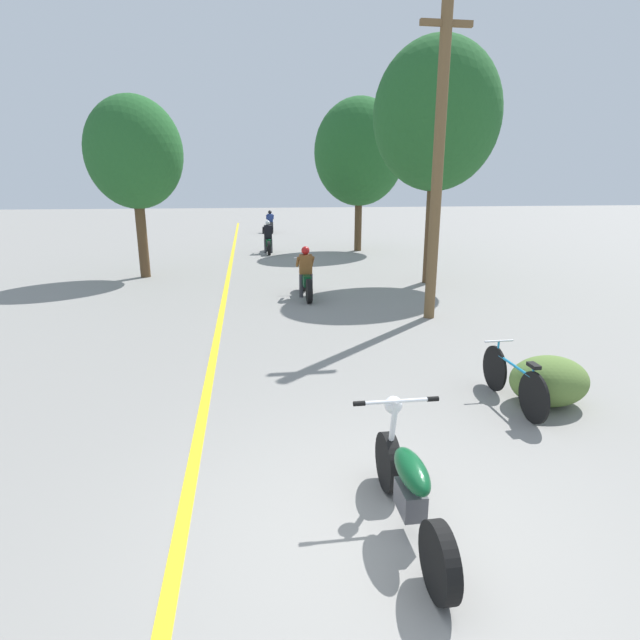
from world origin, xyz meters
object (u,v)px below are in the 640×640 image
object	(u,v)px
roadside_tree_right_far	(360,153)
roadside_tree_left	(134,154)
utility_pole	(438,162)
motorcycle_rider_lead	(306,278)
motorcycle_rider_mid	(268,241)
motorcycle_rider_far	(270,224)
roadside_tree_right_near	(437,116)
motorcycle_foreground	(409,489)
bicycle_parked	(513,380)

from	to	relation	value
roadside_tree_right_far	roadside_tree_left	world-z (taller)	roadside_tree_right_far
utility_pole	motorcycle_rider_lead	world-z (taller)	utility_pole
roadside_tree_left	motorcycle_rider_mid	world-z (taller)	roadside_tree_left
utility_pole	motorcycle_rider_mid	distance (m)	12.40
motorcycle_rider_lead	motorcycle_rider_far	bearing A→B (deg)	90.33
utility_pole	roadside_tree_right_far	size ratio (longest dim) A/B	1.02
utility_pole	motorcycle_rider_far	world-z (taller)	utility_pole
utility_pole	motorcycle_rider_mid	bearing A→B (deg)	105.50
utility_pole	roadside_tree_right_near	size ratio (longest dim) A/B	0.96
roadside_tree_right_near	motorcycle_rider_lead	bearing A→B (deg)	-159.91
roadside_tree_right_near	motorcycle_rider_far	world-z (taller)	roadside_tree_right_near
roadside_tree_left	motorcycle_rider_mid	distance (m)	7.61
motorcycle_foreground	roadside_tree_left	bearing A→B (deg)	109.53
motorcycle_rider_far	bicycle_parked	world-z (taller)	motorcycle_rider_far
motorcycle_foreground	motorcycle_rider_mid	bearing A→B (deg)	91.34
motorcycle_rider_far	motorcycle_rider_lead	bearing A→B (deg)	-89.67
motorcycle_rider_lead	motorcycle_rider_mid	distance (m)	9.05
motorcycle_rider_lead	bicycle_parked	size ratio (longest dim) A/B	1.21
roadside_tree_right_far	utility_pole	bearing A→B (deg)	-94.30
utility_pole	roadside_tree_left	bearing A→B (deg)	140.01
utility_pole	motorcycle_rider_lead	size ratio (longest dim) A/B	3.16
roadside_tree_right_far	motorcycle_foreground	size ratio (longest dim) A/B	3.30
bicycle_parked	motorcycle_rider_mid	bearing A→B (deg)	99.42
bicycle_parked	roadside_tree_right_near	bearing A→B (deg)	77.49
roadside_tree_left	bicycle_parked	size ratio (longest dim) A/B	3.22
motorcycle_foreground	motorcycle_rider_mid	world-z (taller)	motorcycle_rider_mid
roadside_tree_right_near	motorcycle_rider_mid	distance (m)	9.88
roadside_tree_right_near	motorcycle_rider_far	bearing A→B (deg)	103.69
motorcycle_rider_mid	bicycle_parked	distance (m)	16.54
utility_pole	roadside_tree_right_near	bearing A→B (deg)	70.56
roadside_tree_right_near	motorcycle_rider_mid	bearing A→B (deg)	121.62
utility_pole	roadside_tree_right_far	distance (m)	11.87
roadside_tree_right_near	motorcycle_rider_far	distance (m)	17.96
roadside_tree_right_far	roadside_tree_left	size ratio (longest dim) A/B	1.17
roadside_tree_right_near	roadside_tree_left	size ratio (longest dim) A/B	1.24
motorcycle_foreground	utility_pole	bearing A→B (deg)	68.48
roadside_tree_right_near	roadside_tree_right_far	xyz separation A→B (m)	(-0.54, 7.75, -0.58)
roadside_tree_right_near	motorcycle_rider_far	size ratio (longest dim) A/B	3.28
motorcycle_foreground	bicycle_parked	distance (m)	3.27
roadside_tree_right_near	roadside_tree_right_far	size ratio (longest dim) A/B	1.06
motorcycle_rider_lead	roadside_tree_right_far	bearing A→B (deg)	69.36
utility_pole	bicycle_parked	size ratio (longest dim) A/B	3.83
motorcycle_rider_lead	motorcycle_rider_mid	world-z (taller)	motorcycle_rider_mid
motorcycle_rider_lead	motorcycle_rider_far	size ratio (longest dim) A/B	0.99
utility_pole	motorcycle_rider_far	bearing A→B (deg)	97.31
bicycle_parked	roadside_tree_right_far	bearing A→B (deg)	85.15
motorcycle_rider_mid	motorcycle_rider_far	xyz separation A→B (m)	(0.53, 9.37, -0.01)
motorcycle_rider_mid	motorcycle_rider_far	size ratio (longest dim) A/B	0.95
roadside_tree_left	motorcycle_rider_lead	xyz separation A→B (m)	(4.94, -3.73, -3.38)
roadside_tree_right_near	motorcycle_foreground	bearing A→B (deg)	-110.77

